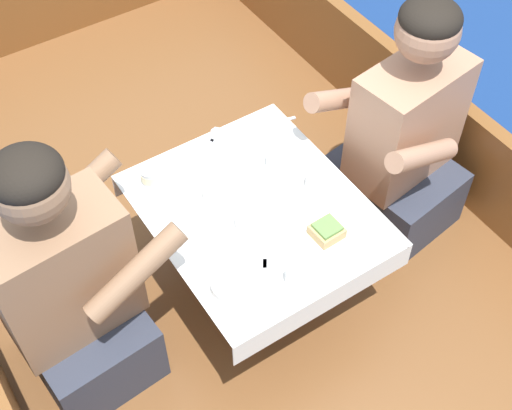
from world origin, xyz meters
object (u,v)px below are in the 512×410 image
(person_port, at_px, (70,291))
(coffee_cup_port, at_px, (297,275))
(tin_can, at_px, (150,176))
(person_starboard, at_px, (402,141))
(sandwich, at_px, (327,231))
(coffee_cup_starboard, at_px, (317,180))

(person_port, bearing_deg, coffee_cup_port, -36.47)
(tin_can, bearing_deg, person_port, -149.85)
(person_port, height_order, person_starboard, person_port)
(sandwich, height_order, coffee_cup_port, coffee_cup_port)
(person_port, distance_m, coffee_cup_starboard, 0.86)
(sandwich, xyz_separation_m, coffee_cup_port, (-0.17, -0.09, 0.00))
(person_port, relative_size, coffee_cup_starboard, 9.95)
(coffee_cup_port, relative_size, coffee_cup_starboard, 0.95)
(coffee_cup_port, distance_m, coffee_cup_starboard, 0.39)
(person_port, bearing_deg, tin_can, 25.70)
(sandwich, relative_size, coffee_cup_starboard, 0.94)
(sandwich, bearing_deg, tin_can, 124.39)
(coffee_cup_starboard, relative_size, tin_can, 1.48)
(person_port, distance_m, sandwich, 0.81)
(coffee_cup_port, bearing_deg, tin_can, 106.37)
(sandwich, bearing_deg, person_port, 159.86)
(sandwich, bearing_deg, coffee_cup_port, -153.84)
(person_starboard, xyz_separation_m, coffee_cup_starboard, (-0.41, -0.03, 0.06))
(person_starboard, bearing_deg, tin_can, -26.99)
(coffee_cup_starboard, bearing_deg, sandwich, -118.24)
(coffee_cup_starboard, bearing_deg, tin_can, 144.61)
(person_starboard, height_order, sandwich, person_starboard)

